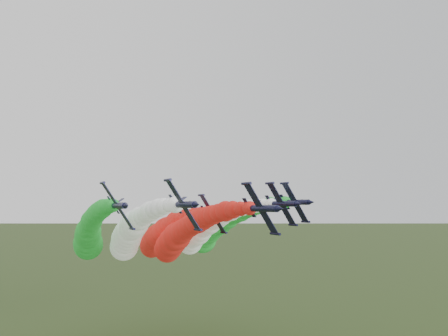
{
  "coord_description": "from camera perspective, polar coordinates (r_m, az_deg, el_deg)",
  "views": [
    {
      "loc": [
        -40.04,
        -66.44,
        43.88
      ],
      "look_at": [
        0.73,
        10.18,
        51.09
      ],
      "focal_mm": 35.0,
      "sensor_mm": 36.0,
      "label": 1
    }
  ],
  "objects": [
    {
      "name": "jet_inner_left",
      "position": [
        123.65,
        -12.19,
        -8.47
      ],
      "size": [
        14.71,
        74.88,
        21.93
      ],
      "rotation": [
        0.0,
        0.98,
        0.0
      ],
      "color": "black",
      "rests_on": "ground"
    },
    {
      "name": "jet_outer_left",
      "position": [
        134.18,
        -17.16,
        -8.32
      ],
      "size": [
        15.0,
        75.17,
        22.23
      ],
      "rotation": [
        0.0,
        0.98,
        0.0
      ],
      "color": "black",
      "rests_on": "ground"
    },
    {
      "name": "jet_lead",
      "position": [
        120.32,
        -5.87,
        -8.98
      ],
      "size": [
        14.46,
        74.63,
        21.68
      ],
      "rotation": [
        0.0,
        0.98,
        0.0
      ],
      "color": "black",
      "rests_on": "ground"
    },
    {
      "name": "jet_inner_right",
      "position": [
        136.26,
        -2.88,
        -8.22
      ],
      "size": [
        14.64,
        74.81,
        21.87
      ],
      "rotation": [
        0.0,
        0.98,
        0.0
      ],
      "color": "black",
      "rests_on": "ground"
    },
    {
      "name": "jet_trail",
      "position": [
        148.22,
        -8.46,
        -8.81
      ],
      "size": [
        14.7,
        74.87,
        21.93
      ],
      "rotation": [
        0.0,
        0.98,
        0.0
      ],
      "color": "black",
      "rests_on": "ground"
    },
    {
      "name": "jet_outer_right",
      "position": [
        143.5,
        -1.07,
        -7.91
      ],
      "size": [
        15.31,
        75.48,
        22.54
      ],
      "rotation": [
        0.0,
        0.98,
        0.0
      ],
      "color": "black",
      "rests_on": "ground"
    }
  ]
}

